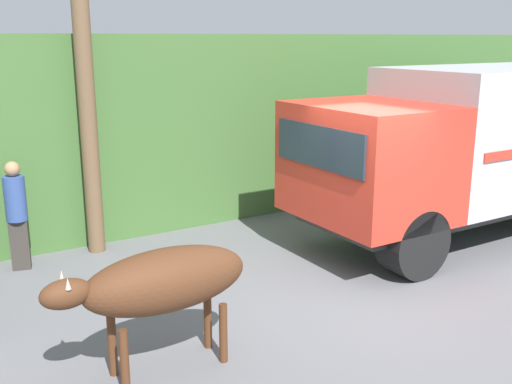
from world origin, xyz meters
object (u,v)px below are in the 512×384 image
(utility_pole, at_px, (84,69))
(pedestrian_on_hill, at_px, (16,210))
(cargo_truck, at_px, (473,143))
(brown_cow, at_px, (162,282))

(utility_pole, bearing_deg, pedestrian_on_hill, -171.06)
(cargo_truck, bearing_deg, utility_pole, 157.46)
(cargo_truck, height_order, pedestrian_on_hill, cargo_truck)
(brown_cow, relative_size, utility_pole, 0.38)
(cargo_truck, distance_m, pedestrian_on_hill, 7.49)
(cargo_truck, xyz_separation_m, pedestrian_on_hill, (-7.06, 2.39, -0.72))
(cargo_truck, bearing_deg, pedestrian_on_hill, 162.55)
(pedestrian_on_hill, bearing_deg, utility_pole, -156.52)
(utility_pole, bearing_deg, brown_cow, -96.92)
(pedestrian_on_hill, bearing_deg, cargo_truck, 175.87)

